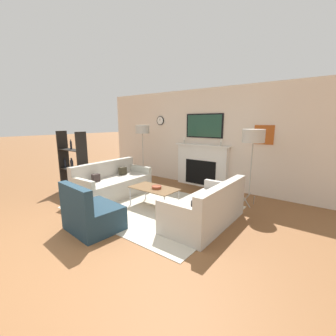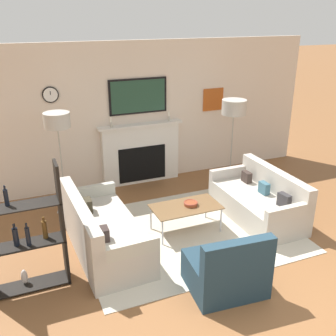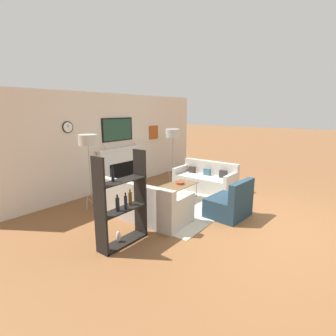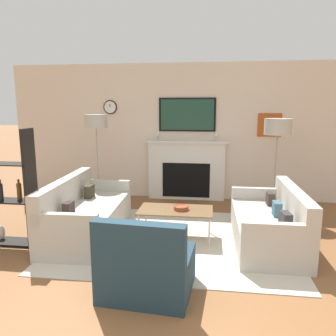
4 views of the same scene
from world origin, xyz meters
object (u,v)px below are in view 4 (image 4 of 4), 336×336
at_px(floor_lamp_right, 278,128).
at_px(couch_left, 86,216).
at_px(couch_right, 270,225).
at_px(armchair, 147,268).
at_px(floor_lamp_left, 96,123).
at_px(coffee_table, 176,211).
at_px(decorative_bowl, 181,207).
at_px(shelf_unit, 0,192).

bearing_deg(floor_lamp_right, couch_left, -154.20).
height_order(couch_right, armchair, armchair).
relative_size(armchair, floor_lamp_left, 0.54).
relative_size(coffee_table, floor_lamp_right, 0.62).
xyz_separation_m(armchair, floor_lamp_left, (-1.47, 2.80, 1.30)).
bearing_deg(armchair, decorative_bowl, 81.71).
distance_m(armchair, shelf_unit, 2.44).
bearing_deg(floor_lamp_right, coffee_table, -139.74).
distance_m(couch_left, shelf_unit, 1.19).
relative_size(decorative_bowl, floor_lamp_left, 0.12).
distance_m(couch_right, floor_lamp_right, 1.88).
bearing_deg(couch_left, coffee_table, 2.38).
distance_m(armchair, coffee_table, 1.46).
relative_size(floor_lamp_left, floor_lamp_right, 1.04).
xyz_separation_m(floor_lamp_right, shelf_unit, (-3.92, -1.82, -0.78)).
xyz_separation_m(couch_right, floor_lamp_left, (-2.90, 1.40, 1.29)).
bearing_deg(shelf_unit, floor_lamp_left, 68.35).
distance_m(coffee_table, floor_lamp_left, 2.40).
height_order(couch_left, couch_right, couch_left).
height_order(couch_left, floor_lamp_right, floor_lamp_right).
height_order(decorative_bowl, shelf_unit, shelf_unit).
bearing_deg(coffee_table, couch_right, -2.36).
height_order(couch_left, decorative_bowl, couch_left).
bearing_deg(shelf_unit, couch_right, 6.68).
bearing_deg(couch_left, couch_right, 0.02).
bearing_deg(floor_lamp_left, couch_left, -78.00).
xyz_separation_m(armchair, decorative_bowl, (0.21, 1.45, 0.18)).
relative_size(coffee_table, shelf_unit, 0.66).
relative_size(armchair, floor_lamp_right, 0.56).
bearing_deg(couch_left, floor_lamp_left, 102.00).
distance_m(couch_left, armchair, 1.82).
xyz_separation_m(couch_right, coffee_table, (-1.29, 0.05, 0.12)).
bearing_deg(armchair, shelf_unit, 156.15).
relative_size(couch_left, floor_lamp_left, 1.11).
height_order(couch_right, decorative_bowl, couch_right).
height_order(coffee_table, floor_lamp_left, floor_lamp_left).
height_order(armchair, floor_lamp_left, floor_lamp_left).
xyz_separation_m(couch_left, floor_lamp_left, (-0.30, 1.40, 1.28)).
xyz_separation_m(floor_lamp_left, floor_lamp_right, (3.20, 0.00, -0.07)).
distance_m(coffee_table, decorative_bowl, 0.10).
bearing_deg(shelf_unit, coffee_table, 11.59).
relative_size(coffee_table, floor_lamp_left, 0.60).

